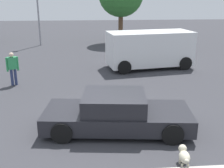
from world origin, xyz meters
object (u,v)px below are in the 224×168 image
object	(u,v)px
dog	(184,155)
pedestrian	(13,66)
sedan_foreground	(116,113)
van_white	(150,48)

from	to	relation	value
dog	pedestrian	world-z (taller)	pedestrian
sedan_foreground	dog	distance (m)	2.62
dog	pedestrian	distance (m)	9.30
dog	pedestrian	size ratio (longest dim) A/B	0.44
van_white	pedestrian	bearing A→B (deg)	-168.14
sedan_foreground	dog	bearing A→B (deg)	-48.40
pedestrian	sedan_foreground	bearing A→B (deg)	-160.91
van_white	sedan_foreground	bearing A→B (deg)	-118.70
van_white	pedestrian	distance (m)	7.69
sedan_foreground	dog	world-z (taller)	sedan_foreground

